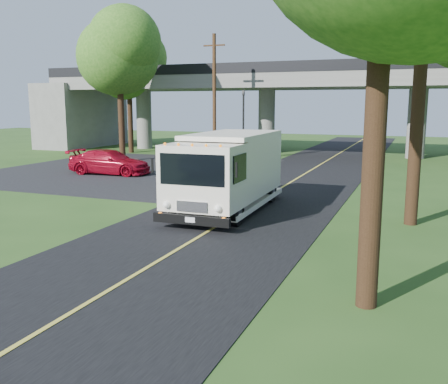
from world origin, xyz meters
The scene contains 12 objects.
ground centered at (0.00, 0.00, 0.00)m, with size 120.00×120.00×0.00m, color #274719.
road centered at (0.00, 10.00, 0.01)m, with size 7.00×90.00×0.02m, color black.
parking_lot centered at (-11.00, 18.00, 0.01)m, with size 16.00×18.00×0.01m, color black.
lane_line centered at (0.00, 10.00, 0.03)m, with size 0.12×90.00×0.01m, color gold.
overpass centered at (0.00, 32.00, 4.56)m, with size 54.00×10.00×7.30m.
traffic_signal centered at (-6.00, 26.00, 3.20)m, with size 0.18×0.22×5.20m.
utility_pole centered at (-7.50, 24.00, 4.59)m, with size 1.60×0.26×9.00m.
tree_left_lot centered at (-13.79, 21.84, 7.90)m, with size 5.60×5.50×10.50m.
tree_left_far centered at (-16.79, 27.84, 7.45)m, with size 5.26×5.16×9.89m.
step_van centered at (-0.59, 8.72, 1.66)m, with size 2.81×7.31×3.05m.
red_sedan centered at (-10.95, 15.89, 0.73)m, with size 2.05×5.03×1.46m, color maroon.
pedestrian centered at (-5.63, 13.57, 0.94)m, with size 0.68×0.45×1.88m, color gray.
Camera 1 is at (6.35, -9.31, 4.19)m, focal length 40.00 mm.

